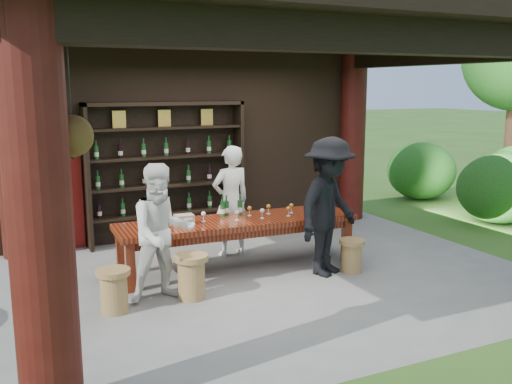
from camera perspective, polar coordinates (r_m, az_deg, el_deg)
name	(u,v)px	position (r m, az deg, el deg)	size (l,w,h in m)	color
ground	(268,276)	(8.23, 1.20, -8.37)	(90.00, 90.00, 0.00)	#2D5119
pavilion	(254,124)	(8.18, -0.17, 6.79)	(7.50, 6.00, 3.60)	slate
wine_shelf	(167,172)	(9.91, -8.91, 1.96)	(2.73, 0.42, 2.40)	black
tasting_table	(238,227)	(8.37, -1.85, -3.50)	(3.57, 1.03, 0.75)	#55110C
stool_near_left	(191,275)	(7.35, -6.49, -8.29)	(0.44, 0.44, 0.57)	olive
stool_near_right	(352,255)	(8.42, 9.54, -6.22)	(0.37, 0.37, 0.49)	olive
stool_far_left	(114,290)	(7.09, -14.03, -9.45)	(0.41, 0.41, 0.53)	olive
host	(231,201)	(9.02, -2.53, -0.89)	(0.64, 0.42, 1.76)	white
guest_woman	(162,233)	(7.20, -9.37, -4.05)	(0.85, 0.66, 1.74)	silver
guest_man	(329,207)	(8.12, 7.31, -1.48)	(1.28, 0.73, 1.97)	black
table_bottles	(230,205)	(8.55, -2.65, -1.34)	(0.36, 0.13, 0.31)	#194C1E
table_glasses	(264,212)	(8.49, 0.81, -1.97)	(1.68, 0.33, 0.15)	silver
napkin_basket	(184,220)	(8.08, -7.20, -2.75)	(0.26, 0.18, 0.14)	#BF6672
shrubs	(353,219)	(9.33, 9.64, -2.67)	(18.20, 7.90, 1.36)	#194C14
trees	(416,46)	(11.04, 15.75, 13.83)	(21.63, 9.93, 4.80)	#3F2819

